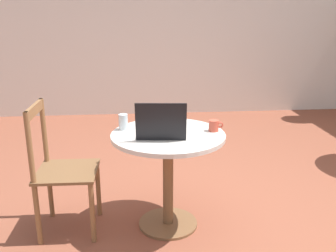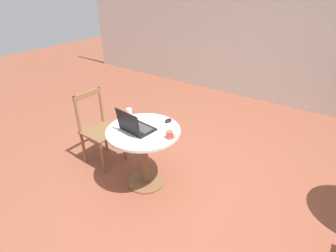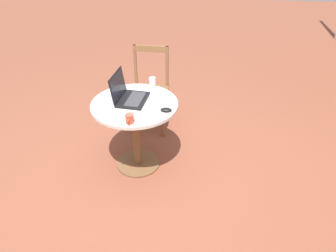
% 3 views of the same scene
% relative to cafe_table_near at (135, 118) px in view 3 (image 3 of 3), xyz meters
% --- Properties ---
extents(ground_plane, '(16.00, 16.00, 0.00)m').
position_rel_cafe_table_near_xyz_m(ground_plane, '(0.41, 0.04, -0.56)').
color(ground_plane, brown).
extents(cafe_table_near, '(0.80, 0.80, 0.72)m').
position_rel_cafe_table_near_xyz_m(cafe_table_near, '(0.00, 0.00, 0.00)').
color(cafe_table_near, brown).
rests_on(cafe_table_near, ground_plane).
extents(chair_near_left, '(0.43, 0.43, 0.95)m').
position_rel_cafe_table_near_xyz_m(chair_near_left, '(-0.76, 0.02, -0.09)').
color(chair_near_left, brown).
rests_on(chair_near_left, ground_plane).
extents(laptop, '(0.36, 0.31, 0.26)m').
position_rel_cafe_table_near_xyz_m(laptop, '(-0.05, -0.07, 0.22)').
color(laptop, black).
rests_on(laptop, cafe_table_near).
extents(mouse, '(0.06, 0.10, 0.03)m').
position_rel_cafe_table_near_xyz_m(mouse, '(0.11, 0.31, 0.18)').
color(mouse, black).
rests_on(mouse, cafe_table_near).
extents(mug, '(0.11, 0.07, 0.08)m').
position_rel_cafe_table_near_xyz_m(mug, '(0.33, 0.03, 0.20)').
color(mug, '#C64C38').
rests_on(mug, cafe_table_near).
extents(drinking_glass, '(0.07, 0.07, 0.11)m').
position_rel_cafe_table_near_xyz_m(drinking_glass, '(-0.31, 0.12, 0.22)').
color(drinking_glass, silver).
rests_on(drinking_glass, cafe_table_near).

